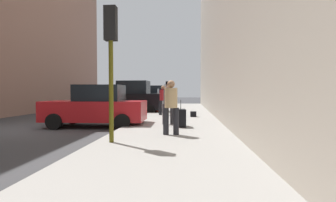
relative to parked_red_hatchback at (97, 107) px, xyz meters
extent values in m
plane|color=#38383A|center=(-2.65, -0.98, -0.85)|extent=(120.00, 120.00, 0.00)
cube|color=gray|center=(3.35, -0.98, -0.77)|extent=(4.00, 40.00, 0.15)
cube|color=#B2191E|center=(-0.05, 0.00, -0.16)|extent=(4.24, 1.93, 0.84)
cube|color=black|center=(0.15, 0.00, 0.59)|extent=(1.92, 1.61, 0.70)
cylinder|color=black|center=(-1.43, 0.89, -0.53)|extent=(0.64, 0.23, 0.64)
cylinder|color=black|center=(-1.39, -0.95, -0.53)|extent=(0.64, 0.23, 0.64)
cylinder|color=black|center=(1.30, 0.95, -0.53)|extent=(0.64, 0.23, 0.64)
cylinder|color=black|center=(1.34, -0.89, -0.53)|extent=(0.64, 0.23, 0.64)
cube|color=black|center=(-0.05, 7.03, -0.03)|extent=(4.67, 2.01, 1.10)
cube|color=black|center=(0.15, 7.02, 0.95)|extent=(2.13, 1.64, 0.90)
cylinder|color=black|center=(-1.51, 8.00, -0.53)|extent=(0.65, 0.24, 0.64)
cylinder|color=black|center=(-1.57, 6.16, -0.53)|extent=(0.65, 0.24, 0.64)
cylinder|color=black|center=(1.48, 7.89, -0.53)|extent=(0.65, 0.24, 0.64)
cylinder|color=black|center=(1.41, 6.05, -0.53)|extent=(0.65, 0.24, 0.64)
cube|color=navy|center=(-0.05, 13.90, -0.16)|extent=(4.21, 1.87, 0.84)
cube|color=black|center=(0.15, 13.90, 0.59)|extent=(1.90, 1.58, 0.70)
cylinder|color=black|center=(-1.42, 14.81, -0.53)|extent=(0.64, 0.22, 0.64)
cylinder|color=black|center=(-1.41, 12.97, -0.53)|extent=(0.64, 0.22, 0.64)
cylinder|color=black|center=(1.31, 14.83, -0.53)|extent=(0.64, 0.22, 0.64)
cylinder|color=black|center=(1.32, 12.99, -0.53)|extent=(0.64, 0.22, 0.64)
cube|color=silver|center=(-0.05, 20.90, -0.03)|extent=(4.62, 1.88, 1.10)
cube|color=black|center=(0.15, 20.90, 0.95)|extent=(2.08, 1.58, 0.90)
cylinder|color=black|center=(-1.53, 21.84, -0.53)|extent=(0.64, 0.23, 0.64)
cylinder|color=black|center=(-1.55, 20.00, -0.53)|extent=(0.64, 0.23, 0.64)
cylinder|color=black|center=(1.46, 21.81, -0.53)|extent=(0.64, 0.23, 0.64)
cylinder|color=black|center=(1.44, 19.97, -0.53)|extent=(0.64, 0.23, 0.64)
cylinder|color=red|center=(1.80, 6.78, -0.42)|extent=(0.22, 0.22, 0.55)
sphere|color=red|center=(1.80, 6.78, -0.09)|extent=(0.20, 0.20, 0.20)
cylinder|color=red|center=(1.64, 6.78, -0.40)|extent=(0.10, 0.09, 0.09)
cylinder|color=red|center=(1.96, 6.78, -0.40)|extent=(0.10, 0.09, 0.09)
cylinder|color=#514C0F|center=(1.85, -4.08, 1.10)|extent=(0.12, 0.12, 3.60)
cube|color=black|center=(1.85, -4.08, 2.45)|extent=(0.32, 0.24, 0.90)
sphere|color=red|center=(1.85, -3.94, 2.73)|extent=(0.14, 0.14, 0.14)
sphere|color=yellow|center=(1.85, -3.94, 2.45)|extent=(0.14, 0.14, 0.14)
sphere|color=green|center=(1.85, -3.94, 2.17)|extent=(0.14, 0.14, 0.14)
cylinder|color=#333338|center=(2.93, -0.14, -0.27)|extent=(0.19, 0.19, 0.85)
cylinder|color=#333338|center=(3.25, -0.12, -0.27)|extent=(0.19, 0.19, 0.85)
cylinder|color=#4C5156|center=(3.09, -0.13, 0.46)|extent=(0.43, 0.43, 0.62)
sphere|color=beige|center=(3.09, -0.13, 0.89)|extent=(0.24, 0.24, 0.24)
cylinder|color=black|center=(3.09, -0.13, 0.96)|extent=(0.34, 0.34, 0.02)
cylinder|color=black|center=(3.09, -0.13, 1.02)|extent=(0.23, 0.23, 0.11)
cylinder|color=black|center=(3.21, -2.74, -0.27)|extent=(0.19, 0.19, 0.85)
cylinder|color=black|center=(3.53, -2.76, -0.27)|extent=(0.19, 0.19, 0.85)
cylinder|color=tan|center=(3.37, -2.75, 0.46)|extent=(0.41, 0.41, 0.62)
sphere|color=#997051|center=(3.37, -2.75, 0.89)|extent=(0.24, 0.24, 0.24)
cylinder|color=black|center=(2.31, 4.24, -0.27)|extent=(0.20, 0.20, 0.85)
cylinder|color=black|center=(2.63, 4.21, -0.27)|extent=(0.20, 0.20, 0.85)
cylinder|color=#A51E23|center=(2.47, 4.23, 0.46)|extent=(0.43, 0.43, 0.62)
sphere|color=#997051|center=(2.47, 4.23, 0.89)|extent=(0.24, 0.24, 0.24)
cube|color=black|center=(3.62, -0.88, -0.36)|extent=(0.42, 0.60, 0.68)
cylinder|color=#333333|center=(3.62, -0.88, 0.16)|extent=(0.02, 0.02, 0.36)
cube|color=black|center=(4.19, 3.31, -0.56)|extent=(0.32, 0.44, 0.28)
camera|label=1|loc=(3.88, -10.91, 0.65)|focal=28.00mm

